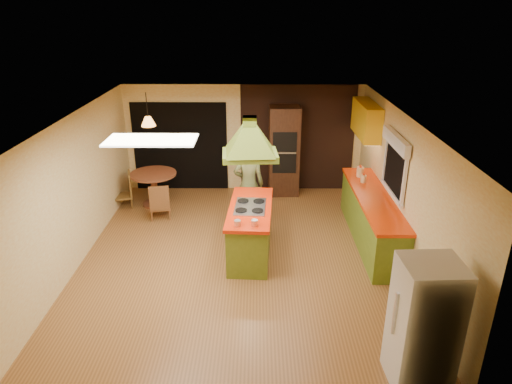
{
  "coord_description": "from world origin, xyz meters",
  "views": [
    {
      "loc": [
        0.33,
        -7.08,
        4.18
      ],
      "look_at": [
        0.3,
        0.21,
        1.15
      ],
      "focal_mm": 32.0,
      "sensor_mm": 36.0,
      "label": 1
    }
  ],
  "objects_px": {
    "wall_oven": "(284,151)",
    "dining_table": "(154,183)",
    "man": "(249,184)",
    "kitchen_island": "(250,230)",
    "canister_large": "(360,172)",
    "refrigerator": "(424,324)"
  },
  "relations": [
    {
      "from": "wall_oven",
      "to": "dining_table",
      "type": "distance_m",
      "value": 3.01
    },
    {
      "from": "kitchen_island",
      "to": "refrigerator",
      "type": "height_order",
      "value": "refrigerator"
    },
    {
      "from": "wall_oven",
      "to": "dining_table",
      "type": "height_order",
      "value": "wall_oven"
    },
    {
      "from": "man",
      "to": "canister_large",
      "type": "xyz_separation_m",
      "value": [
        2.25,
        0.25,
        0.19
      ]
    },
    {
      "from": "dining_table",
      "to": "refrigerator",
      "type": "bearing_deg",
      "value": -50.77
    },
    {
      "from": "man",
      "to": "dining_table",
      "type": "bearing_deg",
      "value": -21.26
    },
    {
      "from": "man",
      "to": "canister_large",
      "type": "bearing_deg",
      "value": -172.37
    },
    {
      "from": "kitchen_island",
      "to": "wall_oven",
      "type": "distance_m",
      "value": 2.98
    },
    {
      "from": "wall_oven",
      "to": "dining_table",
      "type": "xyz_separation_m",
      "value": [
        -2.89,
        -0.7,
        -0.51
      ]
    },
    {
      "from": "man",
      "to": "dining_table",
      "type": "xyz_separation_m",
      "value": [
        -2.11,
        0.87,
        -0.3
      ]
    },
    {
      "from": "refrigerator",
      "to": "kitchen_island",
      "type": "bearing_deg",
      "value": 121.63
    },
    {
      "from": "kitchen_island",
      "to": "man",
      "type": "xyz_separation_m",
      "value": [
        -0.05,
        1.26,
        0.37
      ]
    },
    {
      "from": "dining_table",
      "to": "man",
      "type": "bearing_deg",
      "value": -22.5
    },
    {
      "from": "man",
      "to": "wall_oven",
      "type": "relative_size",
      "value": 0.8
    },
    {
      "from": "refrigerator",
      "to": "man",
      "type": "bearing_deg",
      "value": 113.53
    },
    {
      "from": "wall_oven",
      "to": "man",
      "type": "bearing_deg",
      "value": -118.33
    },
    {
      "from": "kitchen_island",
      "to": "dining_table",
      "type": "distance_m",
      "value": 3.03
    },
    {
      "from": "kitchen_island",
      "to": "dining_table",
      "type": "xyz_separation_m",
      "value": [
        -2.16,
        2.13,
        0.07
      ]
    },
    {
      "from": "refrigerator",
      "to": "canister_large",
      "type": "distance_m",
      "value": 4.5
    },
    {
      "from": "kitchen_island",
      "to": "man",
      "type": "bearing_deg",
      "value": 95.45
    },
    {
      "from": "man",
      "to": "canister_large",
      "type": "height_order",
      "value": "man"
    },
    {
      "from": "refrigerator",
      "to": "wall_oven",
      "type": "bearing_deg",
      "value": 100.03
    }
  ]
}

